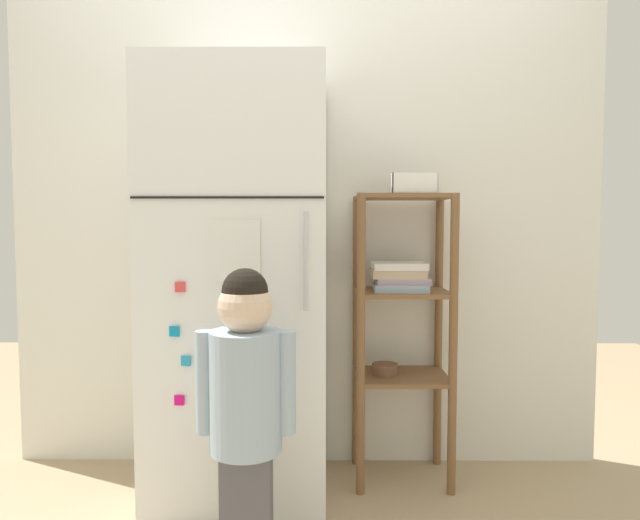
{
  "coord_description": "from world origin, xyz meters",
  "views": [
    {
      "loc": [
        0.08,
        -2.29,
        1.12
      ],
      "look_at": [
        0.06,
        0.02,
        0.97
      ],
      "focal_mm": 32.0,
      "sensor_mm": 36.0,
      "label": 1
    }
  ],
  "objects_px": {
    "refrigerator": "(241,286)",
    "fruit_bin": "(411,186)",
    "child_standing": "(246,390)",
    "pantry_shelf_unit": "(401,305)"
  },
  "relations": [
    {
      "from": "refrigerator",
      "to": "fruit_bin",
      "type": "relative_size",
      "value": 8.84
    },
    {
      "from": "child_standing",
      "to": "fruit_bin",
      "type": "bearing_deg",
      "value": 47.28
    },
    {
      "from": "refrigerator",
      "to": "pantry_shelf_unit",
      "type": "distance_m",
      "value": 0.69
    },
    {
      "from": "refrigerator",
      "to": "pantry_shelf_unit",
      "type": "height_order",
      "value": "refrigerator"
    },
    {
      "from": "pantry_shelf_unit",
      "to": "fruit_bin",
      "type": "distance_m",
      "value": 0.51
    },
    {
      "from": "child_standing",
      "to": "pantry_shelf_unit",
      "type": "distance_m",
      "value": 0.91
    },
    {
      "from": "child_standing",
      "to": "fruit_bin",
      "type": "distance_m",
      "value": 1.14
    },
    {
      "from": "pantry_shelf_unit",
      "to": "fruit_bin",
      "type": "height_order",
      "value": "fruit_bin"
    },
    {
      "from": "refrigerator",
      "to": "fruit_bin",
      "type": "height_order",
      "value": "refrigerator"
    },
    {
      "from": "child_standing",
      "to": "pantry_shelf_unit",
      "type": "relative_size",
      "value": 0.79
    }
  ]
}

